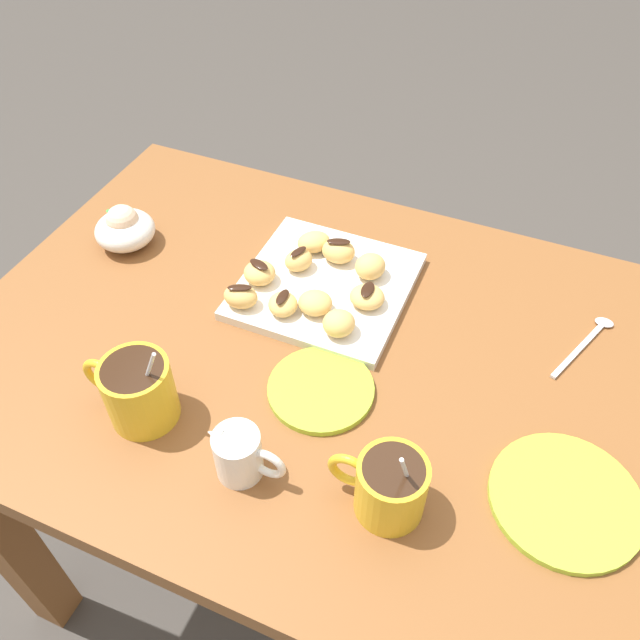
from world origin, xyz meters
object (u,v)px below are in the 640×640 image
Objects in this scene: ice_cream_bowl at (124,228)px; beignet_9 at (367,297)px; beignet_1 at (241,296)px; beignet_3 at (339,323)px; beignet_6 at (299,260)px; beignet_0 at (314,242)px; beignet_2 at (315,303)px; pastry_plate_square at (325,286)px; coffee_mug_mustard_left at (389,485)px; coffee_mug_mustard_right at (137,390)px; beignet_8 at (260,273)px; beignet_4 at (283,304)px; beignet_5 at (370,266)px; beignet_7 at (338,251)px; saucer_lime_right at (565,500)px; dining_table at (321,402)px; saucer_lime_left at (321,389)px; cream_pitcher_white at (239,453)px.

ice_cream_bowl reaches higher than beignet_9.
ice_cream_bowl is at bearing -15.14° from beignet_1.
beignet_3 is 0.16m from beignet_6.
beignet_2 is at bearing 114.38° from beignet_0.
beignet_1 is at bearing 44.20° from pastry_plate_square.
coffee_mug_mustard_left is 0.28m from beignet_3.
beignet_3 is (-0.11, 0.16, 0.00)m from beignet_0.
beignet_3 is (-0.19, -0.23, -0.02)m from coffee_mug_mustard_right.
beignet_3 is at bearing 161.03° from beignet_8.
coffee_mug_mustard_right reaches higher than beignet_4.
beignet_9 is (-0.21, -0.30, -0.02)m from coffee_mug_mustard_right.
beignet_6 is at bearing -51.13° from beignet_2.
beignet_5 is 0.93× the size of beignet_7.
beignet_4 reaches higher than saucer_lime_right.
beignet_2 is 0.05m from beignet_4.
coffee_mug_mustard_right is 0.78× the size of saucer_lime_right.
saucer_lime_right is at bearing 163.25° from dining_table.
beignet_2 is 1.03× the size of beignet_8.
beignet_3 is 0.95× the size of beignet_5.
beignet_7 is at bearing -139.37° from beignet_6.
beignet_4 is (0.11, -0.11, 0.03)m from saucer_lime_left.
beignet_7 is (-0.05, 0.01, 0.00)m from beignet_0.
beignet_2 is at bearing -58.82° from dining_table.
saucer_lime_left is (-0.04, -0.15, -0.03)m from cream_pitcher_white.
coffee_mug_mustard_left is 0.40m from beignet_5.
cream_pitcher_white is at bearing 86.68° from dining_table.
beignet_9 is at bearing -65.48° from coffee_mug_mustard_left.
coffee_mug_mustard_right is 2.95× the size of beignet_4.
cream_pitcher_white is 1.90× the size of beignet_7.
dining_table is 0.22m from beignet_1.
cream_pitcher_white is at bearing 94.50° from beignet_7.
saucer_lime_left is 0.18m from beignet_9.
ice_cream_bowl is 0.43m from beignet_3.
beignet_2 is 0.11m from beignet_8.
beignet_6 is (0.05, -0.01, 0.02)m from pastry_plate_square.
beignet_0 is (0.09, -0.19, 0.17)m from dining_table.
beignet_9 reaches higher than dining_table.
coffee_mug_mustard_left is 1.29× the size of ice_cream_bowl.
pastry_plate_square is 5.08× the size of beignet_8.
beignet_2 reaches higher than beignet_4.
beignet_7 reaches higher than beignet_2.
beignet_5 reaches higher than saucer_lime_right.
pastry_plate_square is 0.39m from coffee_mug_mustard_left.
beignet_1 is at bearing -35.31° from coffee_mug_mustard_left.
dining_table is at bearing 116.49° from beignet_0.
beignet_0 is (0.12, -0.26, 0.03)m from saucer_lime_left.
beignet_8 reaches higher than beignet_9.
ice_cream_bowl reaches higher than saucer_lime_right.
ice_cream_bowl reaches higher than beignet_5.
beignet_3 is at bearing -55.85° from coffee_mug_mustard_left.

